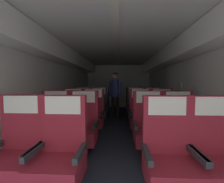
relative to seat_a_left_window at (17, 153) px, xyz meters
name	(u,v)px	position (x,y,z in m)	size (l,w,h in m)	color
ground	(117,131)	(1.06, 2.19, -0.47)	(3.37, 8.04, 0.02)	#2D3342
fuselage_shell	(117,70)	(1.06, 2.43, 1.12)	(3.25, 7.69, 2.17)	silver
seat_a_left_window	(17,153)	(0.00, 0.00, 0.00)	(0.53, 0.50, 1.09)	#38383D
seat_a_left_aisle	(60,155)	(0.50, -0.03, 0.00)	(0.53, 0.50, 1.09)	#38383D
seat_a_right_aisle	(218,158)	(2.14, -0.01, 0.00)	(0.53, 0.50, 1.09)	#38383D
seat_a_right_window	(169,157)	(1.64, -0.02, 0.00)	(0.53, 0.50, 1.09)	#38383D
seat_b_left_window	(54,127)	(-0.01, 0.97, 0.00)	(0.53, 0.50, 1.09)	#38383D
seat_b_left_aisle	(83,127)	(0.49, 0.97, 0.00)	(0.53, 0.50, 1.09)	#38383D
seat_b_right_aisle	(179,129)	(2.13, 0.96, 0.00)	(0.53, 0.50, 1.09)	#38383D
seat_b_right_window	(149,128)	(1.63, 0.97, 0.00)	(0.53, 0.50, 1.09)	#38383D
seat_c_left_window	(72,115)	(0.00, 1.93, 0.00)	(0.53, 0.50, 1.09)	#38383D
seat_c_left_aisle	(93,115)	(0.50, 1.93, 0.00)	(0.53, 0.50, 1.09)	#38383D
seat_c_right_aisle	(162,116)	(2.13, 1.93, 0.00)	(0.53, 0.50, 1.09)	#38383D
seat_c_right_window	(141,116)	(1.63, 1.93, 0.00)	(0.53, 0.50, 1.09)	#38383D
seat_d_left_window	(82,108)	(-0.01, 2.90, 0.00)	(0.53, 0.50, 1.09)	#38383D
seat_d_left_aisle	(98,108)	(0.49, 2.91, 0.00)	(0.53, 0.50, 1.09)	#38383D
seat_d_right_aisle	(153,109)	(2.13, 2.92, 0.00)	(0.53, 0.50, 1.09)	#38383D
seat_d_right_window	(136,109)	(1.63, 2.92, 0.00)	(0.53, 0.50, 1.09)	#38383D
seat_e_left_window	(88,104)	(-0.02, 3.88, 0.00)	(0.53, 0.50, 1.09)	#38383D
seat_e_left_aisle	(102,104)	(0.49, 3.87, 0.00)	(0.53, 0.50, 1.09)	#38383D
seat_e_right_aisle	(147,104)	(2.14, 3.90, 0.00)	(0.53, 0.50, 1.09)	#38383D
seat_e_right_window	(133,104)	(1.63, 3.88, 0.00)	(0.53, 0.50, 1.09)	#38383D
flight_attendant	(115,90)	(0.98, 3.59, 0.52)	(0.43, 0.28, 1.59)	black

